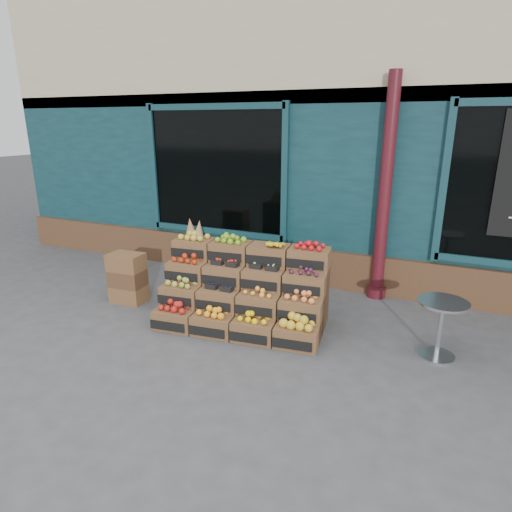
% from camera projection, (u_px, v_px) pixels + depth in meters
% --- Properties ---
extents(ground, '(60.00, 60.00, 0.00)m').
position_uv_depth(ground, '(248.00, 340.00, 5.20)').
color(ground, '#434346').
rests_on(ground, ground).
extents(shop_facade, '(12.00, 6.24, 4.80)m').
position_uv_depth(shop_facade, '(350.00, 129.00, 8.94)').
color(shop_facade, '#103239').
rests_on(shop_facade, ground).
extents(crate_display, '(2.20, 1.26, 1.31)m').
position_uv_depth(crate_display, '(244.00, 293.00, 5.57)').
color(crate_display, brown).
rests_on(crate_display, ground).
extents(spare_crates, '(0.51, 0.37, 0.73)m').
position_uv_depth(spare_crates, '(128.00, 278.00, 6.24)').
color(spare_crates, brown).
rests_on(spare_crates, ground).
extents(bistro_table, '(0.54, 0.54, 0.68)m').
position_uv_depth(bistro_table, '(441.00, 323.00, 4.71)').
color(bistro_table, silver).
rests_on(bistro_table, ground).
extents(shopkeeper, '(0.72, 0.55, 1.77)m').
position_uv_depth(shopkeeper, '(249.00, 218.00, 7.69)').
color(shopkeeper, '#1E6B20').
rests_on(shopkeeper, ground).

